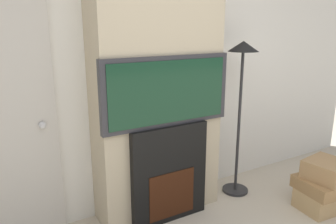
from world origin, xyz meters
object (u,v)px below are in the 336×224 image
object	(u,v)px
floor_lamp	(242,79)
box_stack	(323,185)
television	(168,91)
fireplace	(168,173)

from	to	relation	value
floor_lamp	box_stack	world-z (taller)	floor_lamp
television	floor_lamp	distance (m)	0.88
television	floor_lamp	world-z (taller)	floor_lamp
fireplace	box_stack	xyz separation A→B (m)	(1.37, -0.62, -0.20)
floor_lamp	television	bearing A→B (deg)	-175.36
fireplace	floor_lamp	size ratio (longest dim) A/B	0.57
floor_lamp	box_stack	bearing A→B (deg)	-54.51
fireplace	television	bearing A→B (deg)	-90.00
fireplace	floor_lamp	distance (m)	1.18
television	box_stack	distance (m)	1.78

